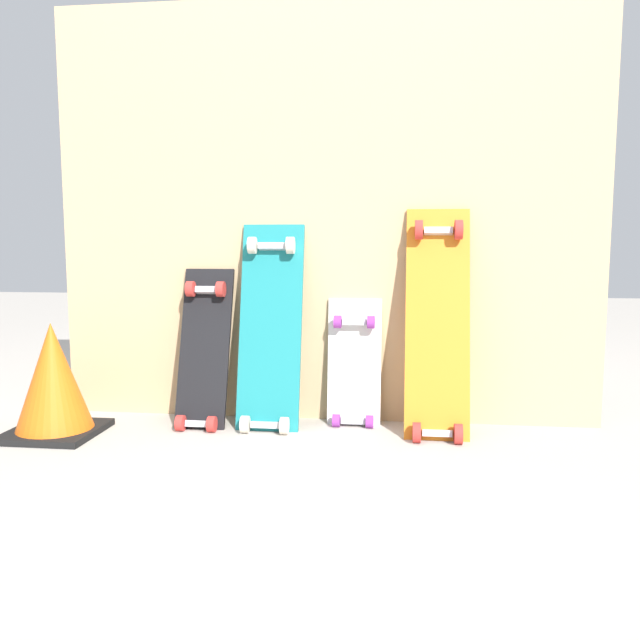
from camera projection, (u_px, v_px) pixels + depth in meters
ground_plane at (322, 422)px, 2.54m from camera, size 12.00×12.00×0.00m
plywood_wall_panel at (324, 215)px, 2.51m from camera, size 2.11×0.04×1.61m
skateboard_black at (204, 356)px, 2.49m from camera, size 0.19×0.26×0.67m
skateboard_teal at (270, 335)px, 2.46m from camera, size 0.24×0.26×0.83m
skateboard_white at (354, 371)px, 2.50m from camera, size 0.20×0.13×0.55m
skateboard_orange at (437, 331)px, 2.36m from camera, size 0.23×0.30×0.89m
traffic_cone at (53, 380)px, 2.35m from camera, size 0.31×0.31×0.41m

